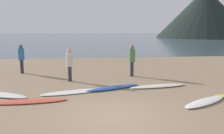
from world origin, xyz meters
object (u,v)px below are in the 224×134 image
(surfboard_4, at_px, (158,86))
(person_2, at_px, (70,62))
(person_0, at_px, (132,58))
(person_1, at_px, (21,56))
(surfboard_0, at_px, (0,95))
(surfboard_3, at_px, (113,88))
(surfboard_1, at_px, (29,101))
(surfboard_2, at_px, (74,92))
(surfboard_5, at_px, (205,102))

(surfboard_4, distance_m, person_2, 4.24)
(person_0, height_order, person_1, person_0)
(surfboard_0, relative_size, surfboard_3, 0.96)
(person_2, bearing_deg, surfboard_4, -54.07)
(surfboard_0, xyz_separation_m, surfboard_1, (1.26, -0.88, -0.01))
(surfboard_4, xyz_separation_m, person_0, (-0.72, 2.40, 0.93))
(surfboard_2, bearing_deg, surfboard_5, -36.91)
(surfboard_2, xyz_separation_m, surfboard_5, (4.53, -1.70, 0.01))
(surfboard_0, distance_m, surfboard_2, 2.71)
(person_2, bearing_deg, person_0, -16.81)
(surfboard_4, height_order, surfboard_5, same)
(surfboard_0, relative_size, person_2, 1.53)
(surfboard_5, bearing_deg, surfboard_3, 111.43)
(surfboard_0, distance_m, person_1, 4.62)
(surfboard_1, xyz_separation_m, surfboard_3, (3.06, 1.51, 0.01))
(surfboard_2, relative_size, surfboard_5, 1.18)
(surfboard_2, distance_m, person_1, 5.44)
(surfboard_2, distance_m, person_2, 2.27)
(surfboard_5, bearing_deg, person_0, 77.82)
(surfboard_2, height_order, person_1, person_1)
(surfboard_1, bearing_deg, surfboard_2, 31.06)
(surfboard_0, height_order, person_1, person_1)
(surfboard_2, xyz_separation_m, person_0, (2.84, 2.97, 0.94))
(surfboard_1, distance_m, person_0, 5.95)
(surfboard_3, relative_size, person_2, 1.59)
(surfboard_4, bearing_deg, surfboard_1, -171.73)
(person_2, bearing_deg, surfboard_1, -142.84)
(surfboard_3, distance_m, surfboard_4, 1.94)
(person_1, bearing_deg, person_2, 31.12)
(surfboard_5, xyz_separation_m, person_1, (-7.68, 6.03, 0.91))
(surfboard_0, height_order, surfboard_1, surfboard_0)
(surfboard_1, height_order, person_0, person_0)
(surfboard_1, relative_size, surfboard_5, 1.20)
(surfboard_0, height_order, person_2, person_2)
(surfboard_1, xyz_separation_m, surfboard_4, (5.00, 1.63, 0.01))
(person_1, relative_size, person_2, 1.04)
(surfboard_0, bearing_deg, surfboard_1, -10.18)
(surfboard_2, relative_size, surfboard_4, 1.01)
(surfboard_1, bearing_deg, surfboard_5, -11.38)
(surfboard_4, xyz_separation_m, person_2, (-3.87, 1.50, 0.87))
(surfboard_3, height_order, person_0, person_0)
(person_0, bearing_deg, surfboard_1, -78.36)
(person_2, bearing_deg, surfboard_3, -72.78)
(surfboard_3, relative_size, person_1, 1.53)
(surfboard_0, xyz_separation_m, person_2, (2.40, 2.24, 0.87))
(surfboard_3, bearing_deg, surfboard_4, -20.05)
(surfboard_2, relative_size, person_1, 1.58)
(surfboard_0, xyz_separation_m, person_0, (5.54, 3.15, 0.93))
(surfboard_1, bearing_deg, surfboard_0, 139.75)
(surfboard_4, relative_size, person_0, 1.54)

